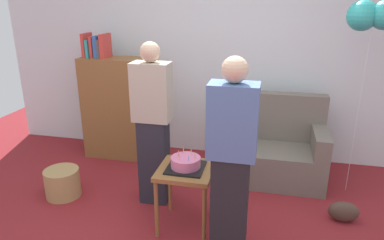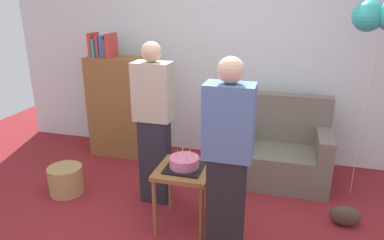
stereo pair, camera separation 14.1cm
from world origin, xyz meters
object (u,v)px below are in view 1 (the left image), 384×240
object	(u,v)px
bookshelf	(115,106)
balloon_bunch	(373,15)
person_blowing_candles	(153,125)
person_holding_cake	(231,162)
birthday_cake	(186,163)
couch	(275,150)
side_table	(186,177)
wicker_basket	(63,183)
handbag	(343,212)

from	to	relation	value
bookshelf	balloon_bunch	distance (m)	3.06
person_blowing_candles	person_holding_cake	bearing A→B (deg)	-41.04
birthday_cake	couch	bearing A→B (deg)	56.18
side_table	person_holding_cake	size ratio (longest dim) A/B	0.36
birthday_cake	person_holding_cake	bearing A→B (deg)	-34.87
birthday_cake	wicker_basket	distance (m)	1.49
birthday_cake	handbag	size ratio (longest dim) A/B	1.14
couch	handbag	bearing A→B (deg)	-49.44
couch	side_table	distance (m)	1.40
wicker_basket	handbag	size ratio (longest dim) A/B	1.29
bookshelf	person_holding_cake	bearing A→B (deg)	-43.80
couch	balloon_bunch	size ratio (longest dim) A/B	0.55
birthday_cake	person_holding_cake	size ratio (longest dim) A/B	0.20
handbag	bookshelf	bearing A→B (deg)	160.91
couch	person_blowing_candles	distance (m)	1.51
side_table	balloon_bunch	distance (m)	2.31
couch	bookshelf	distance (m)	2.07
bookshelf	side_table	distance (m)	1.84
bookshelf	side_table	bearing A→B (deg)	-46.34
birthday_cake	person_holding_cake	world-z (taller)	person_holding_cake
person_holding_cake	handbag	bearing A→B (deg)	-146.01
couch	side_table	world-z (taller)	couch
bookshelf	side_table	world-z (taller)	bookshelf
handbag	balloon_bunch	world-z (taller)	balloon_bunch
couch	person_blowing_candles	size ratio (longest dim) A/B	0.67
person_holding_cake	balloon_bunch	size ratio (longest dim) A/B	0.82
wicker_basket	balloon_bunch	xyz separation A→B (m)	(2.96, 0.82, 1.69)
couch	handbag	distance (m)	1.03
couch	person_blowing_candles	xyz separation A→B (m)	(-1.19, -0.80, 0.49)
couch	bookshelf	xyz separation A→B (m)	(-2.03, 0.17, 0.34)
person_holding_cake	bookshelf	bearing A→B (deg)	-44.32
wicker_basket	person_holding_cake	bearing A→B (deg)	-15.79
bookshelf	birthday_cake	size ratio (longest dim) A/B	4.97
birthday_cake	balloon_bunch	xyz separation A→B (m)	(1.56, 1.04, 1.21)
person_blowing_candles	person_holding_cake	size ratio (longest dim) A/B	1.00
person_blowing_candles	wicker_basket	size ratio (longest dim) A/B	4.53
balloon_bunch	birthday_cake	bearing A→B (deg)	-146.27
bookshelf	wicker_basket	distance (m)	1.23
birthday_cake	handbag	bearing A→B (deg)	15.32
side_table	handbag	distance (m)	1.53
bookshelf	handbag	size ratio (longest dim) A/B	5.68
balloon_bunch	bookshelf	bearing A→B (deg)	174.34
couch	birthday_cake	bearing A→B (deg)	-123.82
couch	person_holding_cake	distance (m)	1.57
person_blowing_candles	balloon_bunch	distance (m)	2.32
handbag	side_table	bearing A→B (deg)	-164.68
side_table	wicker_basket	size ratio (longest dim) A/B	1.63
birthday_cake	handbag	xyz separation A→B (m)	(1.43, 0.39, -0.54)
person_holding_cake	handbag	xyz separation A→B (m)	(1.00, 0.69, -0.73)
couch	handbag	world-z (taller)	couch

